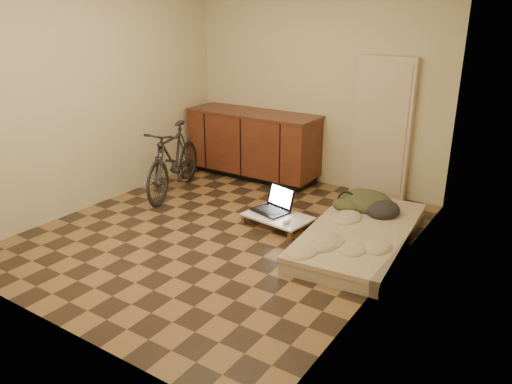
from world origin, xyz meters
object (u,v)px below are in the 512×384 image
Objects in this scene: futon at (360,235)px; lap_desk at (278,217)px; bicycle at (173,157)px; laptop at (274,206)px.

futon is 2.64× the size of lap_desk.
bicycle is 2.00× the size of lap_desk.
bicycle reaches higher than lap_desk.
futon is 4.42× the size of laptop.
bicycle is 2.53m from futon.
futon is 1.02m from laptop.
futon is at bearing 14.30° from laptop.
lap_desk is 0.16m from laptop.
laptop is at bearing 145.96° from lap_desk.
lap_desk is at bearing -26.73° from laptop.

